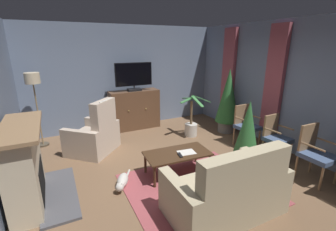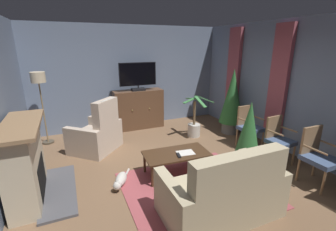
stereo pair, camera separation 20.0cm
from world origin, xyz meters
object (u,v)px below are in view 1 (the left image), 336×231
at_px(side_chair_tucked_against_wall, 246,124).
at_px(potted_plant_tall_palm_by_window, 247,131).
at_px(folded_newspaper, 186,152).
at_px(cat, 122,181).
at_px(side_chair_beside_plant, 315,152).
at_px(potted_plant_small_fern_corner, 191,127).
at_px(armchair_angled_to_table, 95,136).
at_px(floor_lamp, 34,87).
at_px(television, 134,76).
at_px(potted_plant_leafy_by_curtain, 228,99).
at_px(tv_remote, 180,155).
at_px(fireplace, 27,167).
at_px(coffee_table, 177,155).
at_px(side_chair_far_end, 276,136).
at_px(sofa_floral, 227,192).
at_px(tv_cabinet, 135,110).

relative_size(side_chair_tucked_against_wall, potted_plant_tall_palm_by_window, 0.73).
xyz_separation_m(folded_newspaper, cat, (-1.14, 0.12, -0.33)).
xyz_separation_m(side_chair_beside_plant, potted_plant_tall_palm_by_window, (-0.64, 0.91, 0.17)).
bearing_deg(potted_plant_small_fern_corner, armchair_angled_to_table, 176.73).
relative_size(side_chair_tucked_against_wall, potted_plant_small_fern_corner, 0.88).
bearing_deg(armchair_angled_to_table, cat, -84.34).
relative_size(potted_plant_tall_palm_by_window, floor_lamp, 0.76).
bearing_deg(television, armchair_angled_to_table, -141.27).
relative_size(television, folded_newspaper, 3.29).
bearing_deg(folded_newspaper, floor_lamp, 140.35).
relative_size(potted_plant_leafy_by_curtain, floor_lamp, 1.00).
height_order(tv_remote, side_chair_tucked_against_wall, side_chair_tucked_against_wall).
xyz_separation_m(fireplace, folded_newspaper, (2.44, -0.34, -0.15)).
xyz_separation_m(side_chair_tucked_against_wall, floor_lamp, (-4.18, 2.03, 0.85)).
relative_size(coffee_table, potted_plant_small_fern_corner, 1.11).
relative_size(coffee_table, folded_newspaper, 3.89).
bearing_deg(fireplace, television, 44.04).
height_order(fireplace, television, television).
distance_m(television, armchair_angled_to_table, 1.95).
relative_size(folded_newspaper, potted_plant_tall_palm_by_window, 0.24).
bearing_deg(television, coffee_table, -92.52).
relative_size(side_chair_beside_plant, side_chair_far_end, 1.04).
relative_size(armchair_angled_to_table, side_chair_tucked_against_wall, 1.36).
xyz_separation_m(coffee_table, floor_lamp, (-2.18, 2.46, 0.98)).
bearing_deg(fireplace, sofa_floral, -31.85).
bearing_deg(side_chair_beside_plant, potted_plant_leafy_by_curtain, 85.54).
relative_size(tv_remote, potted_plant_leafy_by_curtain, 0.10).
bearing_deg(potted_plant_tall_palm_by_window, side_chair_far_end, -10.84).
height_order(potted_plant_small_fern_corner, floor_lamp, floor_lamp).
height_order(side_chair_beside_plant, potted_plant_leafy_by_curtain, potted_plant_leafy_by_curtain).
relative_size(potted_plant_tall_palm_by_window, cat, 2.04).
xyz_separation_m(tv_cabinet, side_chair_far_end, (1.88, -3.04, -0.00)).
height_order(armchair_angled_to_table, side_chair_tucked_against_wall, armchair_angled_to_table).
relative_size(sofa_floral, floor_lamp, 0.95).
xyz_separation_m(side_chair_far_end, floor_lamp, (-4.18, 2.84, 0.85)).
relative_size(tv_remote, potted_plant_tall_palm_by_window, 0.13).
distance_m(potted_plant_small_fern_corner, floor_lamp, 3.69).
height_order(fireplace, potted_plant_small_fern_corner, fireplace).
relative_size(tv_remote, armchair_angled_to_table, 0.14).
bearing_deg(side_chair_far_end, tv_remote, 172.71).
distance_m(fireplace, potted_plant_leafy_by_curtain, 4.61).
bearing_deg(cat, side_chair_tucked_against_wall, 7.19).
height_order(potted_plant_leafy_by_curtain, floor_lamp, potted_plant_leafy_by_curtain).
bearing_deg(floor_lamp, side_chair_tucked_against_wall, -25.87).
relative_size(tv_cabinet, armchair_angled_to_table, 1.05).
bearing_deg(cat, tv_remote, -10.17).
bearing_deg(tv_cabinet, television, -90.00).
bearing_deg(potted_plant_small_fern_corner, floor_lamp, 163.56).
bearing_deg(folded_newspaper, fireplace, 179.63).
xyz_separation_m(coffee_table, sofa_floral, (0.11, -1.21, -0.03)).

